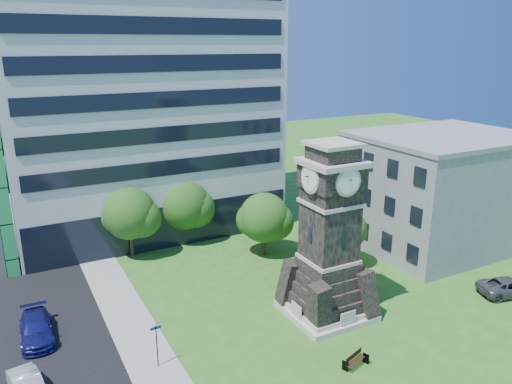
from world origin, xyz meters
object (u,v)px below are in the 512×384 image
car_street_north (36,329)px  street_sign (157,341)px  car_east_lot (510,287)px  park_bench (355,360)px  clock_tower (329,244)px

car_street_north → street_sign: (6.00, -6.47, 1.02)m
car_east_lot → park_bench: (-15.84, -1.50, -0.22)m
car_east_lot → park_bench: 15.91m
car_street_north → car_east_lot: (32.09, -10.35, -0.04)m
car_street_north → clock_tower: bearing=-16.6°
car_east_lot → street_sign: bearing=99.1°
car_east_lot → clock_tower: bearing=90.5°
clock_tower → car_street_north: (-18.25, 6.11, -4.58)m
car_street_north → street_sign: street_sign is taller
clock_tower → car_east_lot: 15.19m
car_east_lot → park_bench: bearing=113.0°
park_bench → street_sign: size_ratio=0.59×
clock_tower → park_bench: (-2.01, -5.74, -4.84)m
park_bench → car_street_north: bearing=124.9°
clock_tower → car_street_north: clock_tower is taller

